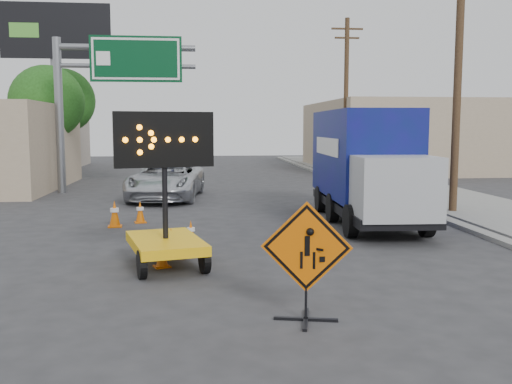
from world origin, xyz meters
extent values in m
plane|color=#2D2D30|center=(0.00, 0.00, 0.00)|extent=(100.00, 100.00, 0.00)
cube|color=gray|center=(7.20, 15.00, 0.06)|extent=(0.40, 60.00, 0.12)
cube|color=gray|center=(9.50, 15.00, 0.07)|extent=(4.00, 60.00, 0.15)
cube|color=tan|center=(13.00, 30.00, 2.30)|extent=(10.00, 14.00, 4.60)
cylinder|color=slate|center=(-6.50, 18.00, 3.40)|extent=(0.36, 0.36, 6.80)
cylinder|color=slate|center=(-3.50, 18.00, 6.40)|extent=(6.00, 0.28, 0.28)
cylinder|color=slate|center=(-3.50, 18.00, 5.60)|extent=(6.00, 0.20, 0.20)
cube|color=#04381A|center=(-3.10, 17.88, 5.90)|extent=(4.00, 0.10, 2.00)
cube|color=silver|center=(-3.10, 17.81, 5.90)|extent=(3.80, 0.01, 1.80)
cylinder|color=slate|center=(-8.50, 26.00, 4.50)|extent=(0.44, 0.44, 9.00)
cube|color=silver|center=(-8.30, 25.85, 8.30)|extent=(6.00, 0.25, 3.00)
cube|color=black|center=(-8.30, 25.70, 8.30)|extent=(6.10, 0.04, 3.10)
cylinder|color=#4C3520|center=(8.00, 10.00, 4.50)|extent=(0.26, 0.26, 9.00)
cylinder|color=#4C3520|center=(8.00, 24.00, 4.50)|extent=(0.26, 0.26, 9.00)
cube|color=#4C3520|center=(8.00, 24.00, 8.40)|extent=(1.80, 0.10, 0.10)
cube|color=#4C3520|center=(8.00, 24.00, 7.90)|extent=(1.40, 0.10, 0.10)
cylinder|color=#4C3520|center=(-8.00, 22.00, 1.62)|extent=(0.28, 0.28, 3.25)
sphere|color=#1C4413|center=(-8.00, 22.00, 4.18)|extent=(3.71, 3.71, 3.71)
cylinder|color=#4C3520|center=(-9.00, 30.00, 1.79)|extent=(0.28, 0.28, 3.58)
sphere|color=#1C4413|center=(-9.00, 30.00, 4.61)|extent=(4.10, 4.10, 4.10)
cube|color=black|center=(1.12, 0.21, 0.02)|extent=(0.97, 0.28, 0.04)
cube|color=black|center=(1.12, 0.21, 0.02)|extent=(0.28, 0.97, 0.04)
cylinder|color=black|center=(1.12, 0.21, 0.38)|extent=(0.04, 0.04, 0.76)
cube|color=#D75B04|center=(1.12, 0.21, 1.14)|extent=(1.36, 0.33, 1.38)
cube|color=black|center=(1.12, 0.21, 1.14)|extent=(1.26, 0.29, 1.29)
cube|color=#F4B50D|center=(-1.18, 3.82, 0.51)|extent=(1.88, 2.54, 0.21)
cylinder|color=black|center=(-1.18, 3.82, 1.82)|extent=(0.11, 0.11, 2.51)
cube|color=black|center=(-1.18, 3.82, 2.68)|extent=(2.02, 0.61, 1.14)
imported|color=silver|center=(-1.74, 15.37, 0.79)|extent=(3.26, 5.95, 1.58)
cube|color=black|center=(4.67, 8.79, 0.54)|extent=(2.46, 7.24, 0.27)
cube|color=#06194D|center=(4.67, 9.51, 2.10)|extent=(2.48, 5.64, 2.68)
cube|color=#9EA0A5|center=(4.67, 5.93, 1.39)|extent=(2.13, 1.70, 1.61)
cube|color=#D75B04|center=(-1.26, 3.81, 0.01)|extent=(0.41, 0.41, 0.03)
cone|color=#D75B04|center=(-1.26, 3.81, 0.33)|extent=(0.25, 0.25, 0.61)
cylinder|color=silver|center=(-1.26, 3.81, 0.40)|extent=(0.21, 0.21, 0.09)
cube|color=#D75B04|center=(-1.10, 4.73, 0.01)|extent=(0.40, 0.40, 0.03)
cone|color=#D75B04|center=(-1.10, 4.73, 0.35)|extent=(0.26, 0.26, 0.64)
cylinder|color=silver|center=(-1.10, 4.73, 0.42)|extent=(0.22, 0.22, 0.09)
cube|color=#D75B04|center=(-0.67, 6.01, 0.01)|extent=(0.33, 0.33, 0.03)
cone|color=#D75B04|center=(-0.67, 6.01, 0.33)|extent=(0.25, 0.25, 0.60)
cylinder|color=silver|center=(-0.67, 6.01, 0.40)|extent=(0.20, 0.20, 0.09)
cube|color=#D75B04|center=(-2.93, 8.87, 0.02)|extent=(0.44, 0.44, 0.03)
cone|color=#D75B04|center=(-2.93, 8.87, 0.41)|extent=(0.31, 0.31, 0.76)
cylinder|color=silver|center=(-2.93, 8.87, 0.50)|extent=(0.26, 0.26, 0.11)
cube|color=#D75B04|center=(-2.25, 9.54, 0.01)|extent=(0.41, 0.41, 0.03)
cone|color=#D75B04|center=(-2.25, 9.54, 0.36)|extent=(0.27, 0.27, 0.65)
cylinder|color=silver|center=(-2.25, 9.54, 0.43)|extent=(0.22, 0.22, 0.10)
camera|label=1|loc=(-0.52, -8.07, 2.94)|focal=40.00mm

